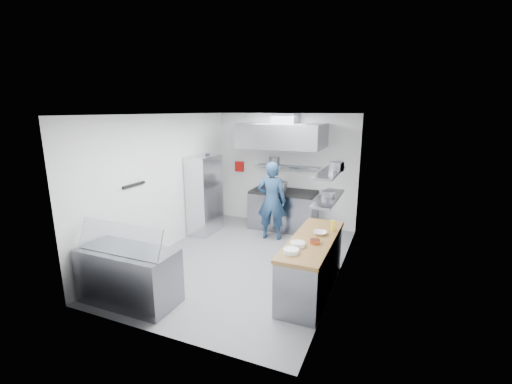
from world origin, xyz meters
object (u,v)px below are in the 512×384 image
at_px(display_case, 129,276).
at_px(wire_rack, 205,195).
at_px(chef, 272,201).
at_px(gas_range, 283,211).

bearing_deg(display_case, wire_rack, 99.65).
xyz_separation_m(chef, wire_rack, (-1.60, -0.22, 0.03)).
distance_m(gas_range, display_case, 4.25).
bearing_deg(chef, gas_range, -102.81).
relative_size(gas_range, wire_rack, 0.86).
relative_size(gas_range, chef, 0.90).
xyz_separation_m(gas_range, display_case, (-1.10, -4.10, -0.03)).
xyz_separation_m(wire_rack, display_case, (0.53, -3.12, -0.50)).
distance_m(chef, display_case, 3.54).
height_order(chef, wire_rack, wire_rack).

